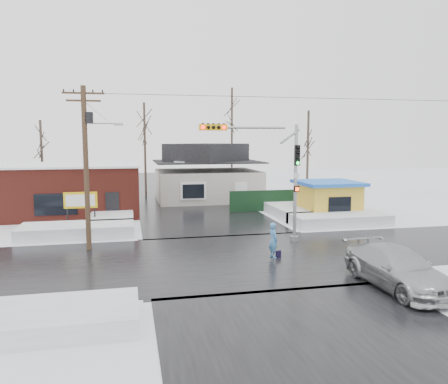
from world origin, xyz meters
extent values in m
plane|color=white|center=(0.00, 0.00, 0.00)|extent=(120.00, 120.00, 0.00)
cube|color=black|center=(0.00, 0.00, 0.01)|extent=(10.00, 120.00, 0.02)
cube|color=black|center=(0.00, 0.00, 0.01)|extent=(120.00, 10.00, 0.02)
cube|color=white|center=(-9.00, 7.00, 0.40)|extent=(7.00, 3.00, 0.80)
cube|color=white|center=(9.00, 7.00, 0.40)|extent=(7.00, 3.00, 0.80)
cube|color=white|center=(-9.00, -7.00, 0.35)|extent=(7.00, 3.00, 0.70)
cube|color=white|center=(-7.00, 12.00, 0.40)|extent=(3.00, 8.00, 0.80)
cube|color=white|center=(7.00, 12.00, 0.40)|extent=(3.00, 8.00, 0.80)
cylinder|color=gray|center=(4.00, 3.00, 3.50)|extent=(0.20, 0.20, 7.00)
cylinder|color=gray|center=(4.00, 3.00, 0.15)|extent=(0.50, 0.50, 0.30)
cylinder|color=gray|center=(1.00, 3.00, 6.80)|extent=(4.60, 0.14, 0.14)
cube|color=gold|center=(-1.00, 3.00, 6.80)|extent=(1.60, 0.28, 0.35)
sphere|color=#FF0C0C|center=(-1.60, 2.84, 6.80)|extent=(0.20, 0.20, 0.20)
sphere|color=#FF0C0C|center=(-0.40, 2.84, 6.80)|extent=(0.20, 0.20, 0.20)
cube|color=black|center=(4.00, 2.80, 5.20)|extent=(0.30, 0.22, 1.20)
sphere|color=#0CE533|center=(4.00, 2.66, 4.75)|extent=(0.18, 0.18, 0.18)
cube|color=black|center=(4.00, 2.80, 3.20)|extent=(0.30, 0.20, 0.35)
cylinder|color=#382619|center=(-8.00, 3.50, 4.50)|extent=(0.28, 0.28, 9.00)
cube|color=#382619|center=(-8.00, 3.50, 8.60)|extent=(2.20, 0.10, 0.10)
cube|color=#382619|center=(-8.00, 3.50, 8.20)|extent=(1.80, 0.10, 0.10)
cylinder|color=black|center=(-7.75, 3.50, 7.30)|extent=(0.44, 0.44, 0.60)
cylinder|color=gray|center=(-7.10, 3.50, 7.00)|extent=(1.80, 0.08, 0.08)
cube|color=gray|center=(-6.20, 3.50, 6.95)|extent=(0.50, 0.22, 0.12)
cube|color=maroon|center=(-11.00, 16.00, 2.00)|extent=(12.00, 8.00, 4.00)
cube|color=white|center=(-11.00, 16.00, 4.05)|extent=(12.20, 8.20, 0.15)
cube|color=black|center=(-11.00, 11.98, 1.40)|extent=(3.00, 0.08, 1.60)
cube|color=black|center=(-7.00, 11.98, 1.10)|extent=(1.00, 0.08, 2.20)
cylinder|color=black|center=(-9.90, 9.50, 0.90)|extent=(0.10, 0.10, 1.80)
cylinder|color=black|center=(-8.10, 9.50, 0.90)|extent=(0.10, 0.10, 1.80)
cube|color=gold|center=(-9.00, 9.50, 2.00)|extent=(2.20, 0.18, 1.10)
cube|color=white|center=(-9.00, 9.39, 2.00)|extent=(1.90, 0.02, 0.80)
cube|color=beige|center=(2.00, 22.00, 1.50)|extent=(10.00, 8.00, 3.00)
cube|color=black|center=(2.00, 22.00, 3.90)|extent=(10.40, 8.40, 0.12)
pyramid|color=black|center=(2.00, 22.00, 4.86)|extent=(9.00, 7.00, 1.80)
cube|color=maroon|center=(5.20, 23.00, 4.90)|extent=(0.70, 0.70, 1.40)
cube|color=white|center=(0.00, 17.95, 1.40)|extent=(2.40, 0.12, 1.60)
cube|color=gold|center=(9.50, 10.00, 1.30)|extent=(4.00, 4.00, 2.60)
cube|color=blue|center=(9.50, 10.00, 2.75)|extent=(4.60, 4.60, 0.25)
cube|color=black|center=(9.50, 7.97, 1.30)|extent=(1.80, 0.06, 1.20)
cube|color=black|center=(6.50, 14.00, 0.90)|extent=(8.00, 0.12, 1.80)
cylinder|color=#332821|center=(-4.00, 26.00, 5.00)|extent=(0.24, 0.24, 10.00)
cylinder|color=#332821|center=(6.00, 28.00, 6.00)|extent=(0.24, 0.24, 12.00)
cylinder|color=#332821|center=(12.00, 20.00, 4.50)|extent=(0.24, 0.24, 9.00)
cylinder|color=#332821|center=(-14.00, 24.00, 4.00)|extent=(0.24, 0.24, 8.00)
imported|color=#4483BF|center=(1.52, -0.35, 0.92)|extent=(0.53, 0.73, 1.84)
imported|color=#A6A9AD|center=(5.07, -5.83, 0.81)|extent=(2.56, 5.72, 1.63)
cube|color=black|center=(1.80, -0.37, 0.17)|extent=(0.30, 0.21, 0.35)
camera|label=1|loc=(-5.68, -21.44, 6.13)|focal=35.00mm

